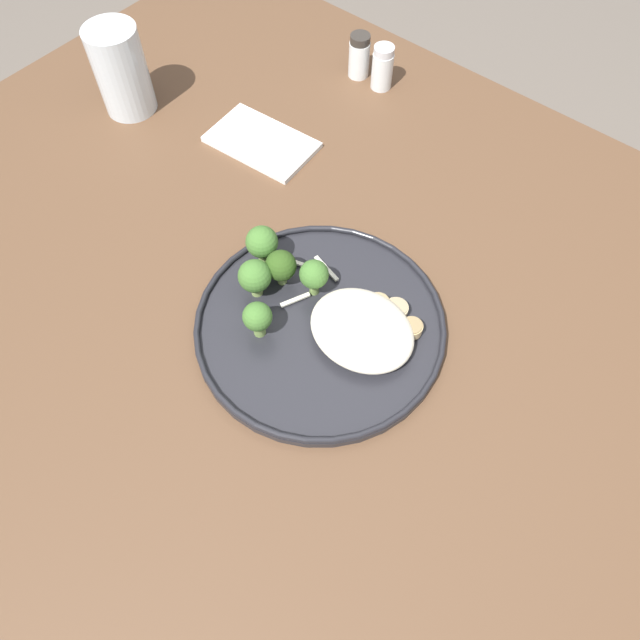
{
  "coord_description": "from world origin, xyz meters",
  "views": [
    {
      "loc": [
        -0.2,
        0.3,
        1.35
      ],
      "look_at": [
        0.03,
        0.02,
        0.76
      ],
      "focal_mm": 34.28,
      "sensor_mm": 36.0,
      "label": 1
    }
  ],
  "objects_px": {
    "broccoli_floret_left_leaning": "(255,277)",
    "folded_napkin": "(262,142)",
    "seared_scallop_large_seared": "(392,337)",
    "broccoli_floret_split_head": "(278,268)",
    "seared_scallop_center_golden": "(396,309)",
    "broccoli_floret_front_edge": "(262,243)",
    "salt_shaker": "(382,68)",
    "broccoli_floret_rear_charred": "(314,275)",
    "dinner_plate": "(320,325)",
    "seared_scallop_tiny_bay": "(412,328)",
    "seared_scallop_rear_pale": "(359,336)",
    "water_glass": "(123,75)",
    "pepper_shaker": "(359,56)",
    "broccoli_floret_center_pile": "(258,318)",
    "seared_scallop_half_hidden": "(378,305)",
    "seared_scallop_right_edge": "(337,317)"
  },
  "relations": [
    {
      "from": "seared_scallop_half_hidden",
      "to": "seared_scallop_rear_pale",
      "type": "relative_size",
      "value": 0.97
    },
    {
      "from": "seared_scallop_center_golden",
      "to": "broccoli_floret_front_edge",
      "type": "distance_m",
      "value": 0.18
    },
    {
      "from": "seared_scallop_tiny_bay",
      "to": "seared_scallop_large_seared",
      "type": "xyz_separation_m",
      "value": [
        0.01,
        0.02,
        0.0
      ]
    },
    {
      "from": "dinner_plate",
      "to": "folded_napkin",
      "type": "height_order",
      "value": "dinner_plate"
    },
    {
      "from": "seared_scallop_right_edge",
      "to": "broccoli_floret_left_leaning",
      "type": "bearing_deg",
      "value": 16.22
    },
    {
      "from": "seared_scallop_large_seared",
      "to": "broccoli_floret_split_head",
      "type": "distance_m",
      "value": 0.15
    },
    {
      "from": "dinner_plate",
      "to": "seared_scallop_large_seared",
      "type": "height_order",
      "value": "seared_scallop_large_seared"
    },
    {
      "from": "seared_scallop_half_hidden",
      "to": "broccoli_floret_rear_charred",
      "type": "bearing_deg",
      "value": 20.24
    },
    {
      "from": "seared_scallop_large_seared",
      "to": "salt_shaker",
      "type": "height_order",
      "value": "salt_shaker"
    },
    {
      "from": "broccoli_floret_rear_charred",
      "to": "broccoli_floret_center_pile",
      "type": "bearing_deg",
      "value": 82.2
    },
    {
      "from": "broccoli_floret_center_pile",
      "to": "seared_scallop_tiny_bay",
      "type": "bearing_deg",
      "value": -140.54
    },
    {
      "from": "seared_scallop_rear_pale",
      "to": "broccoli_floret_front_edge",
      "type": "xyz_separation_m",
      "value": [
        0.16,
        -0.01,
        0.03
      ]
    },
    {
      "from": "dinner_plate",
      "to": "broccoli_floret_front_edge",
      "type": "xyz_separation_m",
      "value": [
        0.11,
        -0.02,
        0.04
      ]
    },
    {
      "from": "broccoli_floret_center_pile",
      "to": "folded_napkin",
      "type": "bearing_deg",
      "value": -47.7
    },
    {
      "from": "broccoli_floret_left_leaning",
      "to": "folded_napkin",
      "type": "relative_size",
      "value": 0.36
    },
    {
      "from": "broccoli_floret_center_pile",
      "to": "folded_napkin",
      "type": "xyz_separation_m",
      "value": [
        0.21,
        -0.24,
        -0.04
      ]
    },
    {
      "from": "folded_napkin",
      "to": "broccoli_floret_rear_charred",
      "type": "bearing_deg",
      "value": 145.92
    },
    {
      "from": "seared_scallop_center_golden",
      "to": "seared_scallop_rear_pale",
      "type": "bearing_deg",
      "value": 78.15
    },
    {
      "from": "broccoli_floret_front_edge",
      "to": "broccoli_floret_left_leaning",
      "type": "bearing_deg",
      "value": 121.28
    },
    {
      "from": "seared_scallop_half_hidden",
      "to": "seared_scallop_rear_pale",
      "type": "distance_m",
      "value": 0.05
    },
    {
      "from": "seared_scallop_tiny_bay",
      "to": "broccoli_floret_center_pile",
      "type": "height_order",
      "value": "broccoli_floret_center_pile"
    },
    {
      "from": "dinner_plate",
      "to": "broccoli_floret_front_edge",
      "type": "bearing_deg",
      "value": -12.85
    },
    {
      "from": "seared_scallop_half_hidden",
      "to": "water_glass",
      "type": "height_order",
      "value": "water_glass"
    },
    {
      "from": "seared_scallop_large_seared",
      "to": "broccoli_floret_rear_charred",
      "type": "xyz_separation_m",
      "value": [
        0.11,
        0.0,
        0.02
      ]
    },
    {
      "from": "dinner_plate",
      "to": "seared_scallop_tiny_bay",
      "type": "distance_m",
      "value": 0.1
    },
    {
      "from": "seared_scallop_right_edge",
      "to": "broccoli_floret_front_edge",
      "type": "bearing_deg",
      "value": -4.48
    },
    {
      "from": "seared_scallop_half_hidden",
      "to": "folded_napkin",
      "type": "distance_m",
      "value": 0.33
    },
    {
      "from": "water_glass",
      "to": "broccoli_floret_front_edge",
      "type": "bearing_deg",
      "value": 165.11
    },
    {
      "from": "seared_scallop_tiny_bay",
      "to": "water_glass",
      "type": "bearing_deg",
      "value": -6.42
    },
    {
      "from": "seared_scallop_half_hidden",
      "to": "seared_scallop_right_edge",
      "type": "bearing_deg",
      "value": 58.79
    },
    {
      "from": "broccoli_floret_left_leaning",
      "to": "pepper_shaker",
      "type": "bearing_deg",
      "value": -68.1
    },
    {
      "from": "pepper_shaker",
      "to": "seared_scallop_center_golden",
      "type": "bearing_deg",
      "value": 133.2
    },
    {
      "from": "broccoli_floret_left_leaning",
      "to": "broccoli_floret_split_head",
      "type": "xyz_separation_m",
      "value": [
        -0.01,
        -0.03,
        -0.0
      ]
    },
    {
      "from": "seared_scallop_center_golden",
      "to": "broccoli_floret_left_leaning",
      "type": "bearing_deg",
      "value": 29.06
    },
    {
      "from": "seared_scallop_rear_pale",
      "to": "broccoli_floret_rear_charred",
      "type": "xyz_separation_m",
      "value": [
        0.08,
        -0.02,
        0.02
      ]
    },
    {
      "from": "broccoli_floret_front_edge",
      "to": "folded_napkin",
      "type": "relative_size",
      "value": 0.4
    },
    {
      "from": "broccoli_floret_rear_charred",
      "to": "dinner_plate",
      "type": "bearing_deg",
      "value": 138.15
    },
    {
      "from": "broccoli_floret_split_head",
      "to": "broccoli_floret_rear_charred",
      "type": "relative_size",
      "value": 0.97
    },
    {
      "from": "broccoli_floret_front_edge",
      "to": "water_glass",
      "type": "xyz_separation_m",
      "value": [
        0.36,
        -0.09,
        0.01
      ]
    },
    {
      "from": "seared_scallop_half_hidden",
      "to": "pepper_shaker",
      "type": "relative_size",
      "value": 0.4
    },
    {
      "from": "seared_scallop_center_golden",
      "to": "seared_scallop_right_edge",
      "type": "bearing_deg",
      "value": 48.51
    },
    {
      "from": "broccoli_floret_left_leaning",
      "to": "salt_shaker",
      "type": "height_order",
      "value": "salt_shaker"
    },
    {
      "from": "seared_scallop_rear_pale",
      "to": "dinner_plate",
      "type": "bearing_deg",
      "value": 13.87
    },
    {
      "from": "pepper_shaker",
      "to": "seared_scallop_rear_pale",
      "type": "bearing_deg",
      "value": 127.73
    },
    {
      "from": "dinner_plate",
      "to": "broccoli_floret_split_head",
      "type": "distance_m",
      "value": 0.08
    },
    {
      "from": "seared_scallop_tiny_bay",
      "to": "seared_scallop_large_seared",
      "type": "bearing_deg",
      "value": 66.89
    },
    {
      "from": "broccoli_floret_split_head",
      "to": "pepper_shaker",
      "type": "distance_m",
      "value": 0.42
    },
    {
      "from": "dinner_plate",
      "to": "broccoli_floret_left_leaning",
      "type": "bearing_deg",
      "value": 8.83
    },
    {
      "from": "dinner_plate",
      "to": "seared_scallop_center_golden",
      "type": "bearing_deg",
      "value": -131.1
    },
    {
      "from": "broccoli_floret_center_pile",
      "to": "broccoli_floret_front_edge",
      "type": "bearing_deg",
      "value": -50.58
    }
  ]
}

